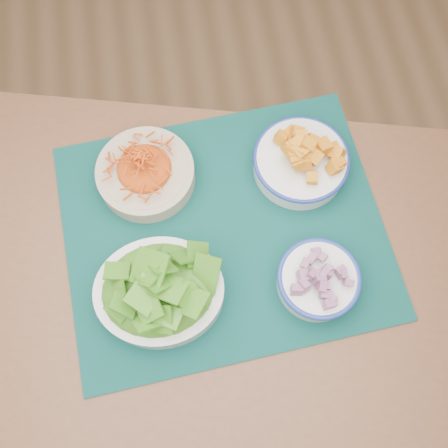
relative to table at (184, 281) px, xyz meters
name	(u,v)px	position (x,y,z in m)	size (l,w,h in m)	color
ground	(136,332)	(-0.21, 0.01, -0.63)	(4.00, 4.00, 0.00)	#A77950
table	(184,281)	(0.00, 0.00, 0.00)	(1.20, 0.95, 0.75)	brown
placemat	(224,230)	(0.10, 0.06, 0.12)	(0.61, 0.50, 0.00)	#052A28
carrot_bowl	(145,171)	(-0.04, 0.19, 0.15)	(0.19, 0.19, 0.07)	#BEAB8D
squash_bowl	(302,159)	(0.27, 0.17, 0.16)	(0.19, 0.19, 0.09)	silver
lettuce_bowl	(158,289)	(-0.04, -0.05, 0.17)	(0.25, 0.22, 0.12)	white
onion_bowl	(318,279)	(0.25, -0.07, 0.16)	(0.16, 0.16, 0.07)	white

